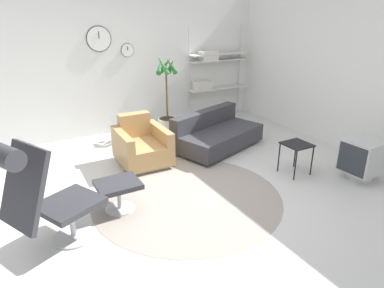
% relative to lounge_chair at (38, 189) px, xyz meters
% --- Properties ---
extents(ground_plane, '(12.00, 12.00, 0.00)m').
position_rel_lounge_chair_xyz_m(ground_plane, '(1.84, 0.53, -0.72)').
color(ground_plane, silver).
extents(wall_back, '(12.00, 0.09, 2.80)m').
position_rel_lounge_chair_xyz_m(wall_back, '(1.84, 3.28, 0.68)').
color(wall_back, silver).
rests_on(wall_back, ground_plane).
extents(wall_right, '(0.06, 12.00, 2.80)m').
position_rel_lounge_chair_xyz_m(wall_right, '(4.97, 0.53, 0.68)').
color(wall_right, silver).
rests_on(wall_right, ground_plane).
extents(round_rug, '(2.47, 2.47, 0.01)m').
position_rel_lounge_chair_xyz_m(round_rug, '(1.74, 0.28, -0.72)').
color(round_rug, gray).
rests_on(round_rug, ground_plane).
extents(lounge_chair, '(1.07, 0.87, 1.26)m').
position_rel_lounge_chair_xyz_m(lounge_chair, '(0.00, 0.00, 0.00)').
color(lounge_chair, '#BCBCC1').
rests_on(lounge_chair, ground_plane).
extents(ottoman, '(0.51, 0.43, 0.37)m').
position_rel_lounge_chair_xyz_m(ottoman, '(0.88, 0.43, -0.44)').
color(ottoman, '#BCBCC1').
rests_on(ottoman, ground_plane).
extents(armchair_red, '(0.76, 0.88, 0.74)m').
position_rel_lounge_chair_xyz_m(armchair_red, '(1.64, 1.58, -0.45)').
color(armchair_red, silver).
rests_on(armchair_red, ground_plane).
extents(couch_low, '(1.77, 1.29, 0.63)m').
position_rel_lounge_chair_xyz_m(couch_low, '(3.03, 1.55, -0.49)').
color(couch_low, black).
rests_on(couch_low, ground_plane).
extents(side_table, '(0.37, 0.37, 0.47)m').
position_rel_lounge_chair_xyz_m(side_table, '(3.48, 0.10, -0.31)').
color(side_table, black).
rests_on(side_table, ground_plane).
extents(crt_television, '(0.55, 0.49, 0.60)m').
position_rel_lounge_chair_xyz_m(crt_television, '(4.17, -0.49, -0.40)').
color(crt_television, '#B7B7B7').
rests_on(crt_television, ground_plane).
extents(potted_plant, '(0.44, 0.45, 1.53)m').
position_rel_lounge_chair_xyz_m(potted_plant, '(2.59, 2.61, -0.22)').
color(potted_plant, silver).
rests_on(potted_plant, ground_plane).
extents(shelf_unit, '(1.37, 0.28, 2.00)m').
position_rel_lounge_chair_xyz_m(shelf_unit, '(3.87, 3.04, 0.39)').
color(shelf_unit, '#BCBCC1').
rests_on(shelf_unit, ground_plane).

